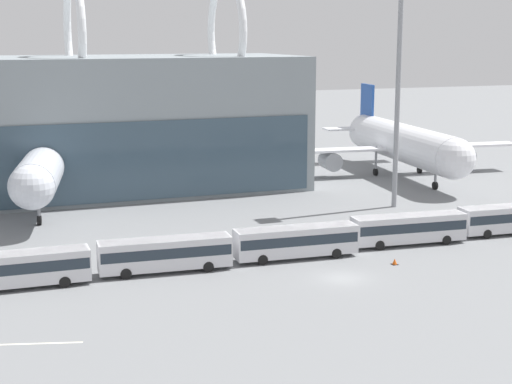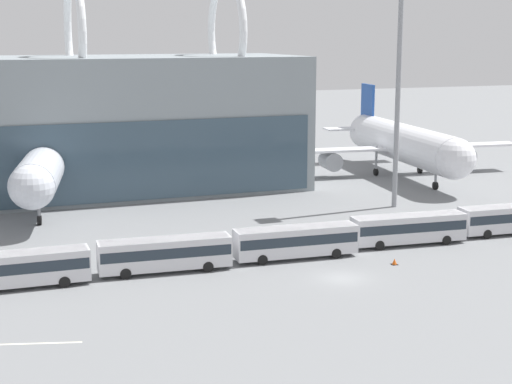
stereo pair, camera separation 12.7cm
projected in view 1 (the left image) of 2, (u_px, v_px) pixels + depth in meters
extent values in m
plane|color=slate|center=(342.00, 278.00, 70.54)|extent=(440.00, 440.00, 0.00)
torus|color=white|center=(74.00, 31.00, 104.74)|extent=(1.10, 15.91, 15.91)
torus|color=white|center=(226.00, 32.00, 111.98)|extent=(1.10, 15.91, 15.91)
cylinder|color=silver|center=(46.00, 162.00, 100.07)|extent=(11.19, 34.12, 5.04)
sphere|color=silver|center=(32.00, 187.00, 83.75)|extent=(4.94, 4.94, 4.94)
cone|color=silver|center=(57.00, 144.00, 116.39)|extent=(6.08, 8.17, 4.79)
cube|color=silver|center=(48.00, 166.00, 102.23)|extent=(41.20, 11.24, 0.35)
cylinder|color=gray|center=(138.00, 176.00, 104.43)|extent=(3.34, 4.22, 2.68)
cube|color=#1E4799|center=(54.00, 109.00, 114.54)|extent=(1.56, 6.31, 9.06)
cube|color=silver|center=(56.00, 142.00, 115.49)|extent=(13.47, 5.56, 0.28)
cylinder|color=gray|center=(38.00, 201.00, 89.66)|extent=(0.36, 0.36, 4.46)
cylinder|color=black|center=(39.00, 220.00, 90.10)|extent=(0.65, 1.16, 1.10)
cylinder|color=gray|center=(74.00, 179.00, 103.13)|extent=(0.36, 0.36, 4.46)
cylinder|color=black|center=(75.00, 196.00, 103.57)|extent=(0.65, 1.16, 1.10)
cylinder|color=gray|center=(23.00, 181.00, 102.06)|extent=(0.36, 0.36, 4.46)
cylinder|color=black|center=(24.00, 198.00, 102.51)|extent=(0.65, 1.16, 1.10)
cylinder|color=white|center=(404.00, 143.00, 119.84)|extent=(8.91, 32.12, 5.73)
sphere|color=white|center=(455.00, 159.00, 104.79)|extent=(5.61, 5.61, 5.61)
cone|color=white|center=(365.00, 131.00, 134.89)|extent=(6.12, 7.48, 5.44)
cube|color=white|center=(399.00, 148.00, 121.87)|extent=(40.20, 7.26, 0.35)
cylinder|color=gray|center=(463.00, 155.00, 124.93)|extent=(3.14, 3.94, 2.78)
cylinder|color=gray|center=(330.00, 161.00, 119.46)|extent=(3.14, 3.94, 2.78)
cube|color=#1E4799|center=(367.00, 105.00, 133.28)|extent=(0.91, 5.04, 7.18)
cube|color=white|center=(367.00, 128.00, 134.04)|extent=(15.14, 4.69, 0.28)
cylinder|color=gray|center=(436.00, 171.00, 110.26)|extent=(0.36, 0.36, 4.09)
cylinder|color=black|center=(435.00, 186.00, 110.67)|extent=(0.56, 1.14, 1.10)
cylinder|color=gray|center=(420.00, 157.00, 123.10)|extent=(0.36, 0.36, 4.09)
cylinder|color=black|center=(419.00, 170.00, 123.51)|extent=(0.56, 1.14, 1.10)
cylinder|color=gray|center=(376.00, 159.00, 121.29)|extent=(0.36, 0.36, 4.09)
cylinder|color=black|center=(376.00, 172.00, 121.69)|extent=(0.56, 1.14, 1.10)
cube|color=silver|center=(18.00, 268.00, 67.44)|extent=(12.26, 2.73, 2.78)
cube|color=#232D38|center=(18.00, 265.00, 67.39)|extent=(12.01, 2.75, 0.97)
cube|color=silver|center=(17.00, 254.00, 67.18)|extent=(11.89, 2.64, 0.12)
cylinder|color=black|center=(62.00, 274.00, 70.01)|extent=(1.00, 0.32, 1.00)
cylinder|color=black|center=(65.00, 282.00, 67.84)|extent=(1.00, 0.32, 1.00)
cube|color=silver|center=(165.00, 253.00, 72.08)|extent=(12.36, 3.34, 2.78)
cube|color=#232D38|center=(165.00, 250.00, 72.02)|extent=(12.12, 3.35, 0.97)
cube|color=silver|center=(165.00, 239.00, 71.81)|extent=(11.99, 3.24, 0.12)
cylinder|color=black|center=(203.00, 260.00, 74.48)|extent=(1.02, 0.37, 1.00)
cylinder|color=black|center=(208.00, 267.00, 72.28)|extent=(1.02, 0.37, 1.00)
cylinder|color=black|center=(123.00, 266.00, 72.38)|extent=(1.02, 0.37, 1.00)
cylinder|color=black|center=(126.00, 274.00, 70.18)|extent=(1.02, 0.37, 1.00)
cube|color=silver|center=(296.00, 241.00, 76.43)|extent=(12.34, 3.20, 2.78)
cube|color=#232D38|center=(296.00, 238.00, 76.38)|extent=(12.10, 3.21, 0.97)
cube|color=silver|center=(296.00, 228.00, 76.17)|extent=(11.97, 3.10, 0.12)
cylinder|color=black|center=(327.00, 247.00, 78.88)|extent=(1.01, 0.35, 1.00)
cylinder|color=black|center=(336.00, 253.00, 76.68)|extent=(1.01, 0.35, 1.00)
cylinder|color=black|center=(255.00, 253.00, 76.69)|extent=(1.01, 0.35, 1.00)
cylinder|color=black|center=(263.00, 260.00, 74.50)|extent=(1.01, 0.35, 1.00)
cube|color=silver|center=(409.00, 228.00, 81.52)|extent=(12.38, 3.47, 2.78)
cube|color=#232D38|center=(409.00, 225.00, 81.46)|extent=(12.14, 3.48, 0.97)
cube|color=silver|center=(409.00, 216.00, 81.26)|extent=(12.01, 3.37, 0.12)
cylinder|color=black|center=(435.00, 235.00, 83.89)|extent=(1.02, 0.38, 1.00)
cylinder|color=black|center=(446.00, 240.00, 81.68)|extent=(1.02, 0.38, 1.00)
cylinder|color=black|center=(370.00, 240.00, 81.86)|extent=(1.02, 0.38, 1.00)
cylinder|color=black|center=(380.00, 245.00, 79.65)|extent=(1.02, 0.38, 1.00)
cube|color=silver|center=(512.00, 218.00, 86.03)|extent=(12.35, 3.25, 2.78)
cube|color=#232D38|center=(512.00, 215.00, 85.98)|extent=(12.11, 3.27, 0.97)
cube|color=silver|center=(512.00, 206.00, 85.77)|extent=(11.98, 3.16, 0.12)
cylinder|color=black|center=(475.00, 229.00, 86.31)|extent=(1.02, 0.36, 1.00)
cylinder|color=black|center=(487.00, 234.00, 84.11)|extent=(1.02, 0.36, 1.00)
cylinder|color=gray|center=(398.00, 99.00, 97.07)|extent=(0.63, 0.63, 27.42)
cube|color=silver|center=(0.00, 345.00, 55.43)|extent=(11.19, 3.36, 0.01)
cube|color=black|center=(395.00, 264.00, 74.74)|extent=(0.63, 0.63, 0.02)
cone|color=#EA5914|center=(395.00, 261.00, 74.68)|extent=(0.46, 0.46, 0.57)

